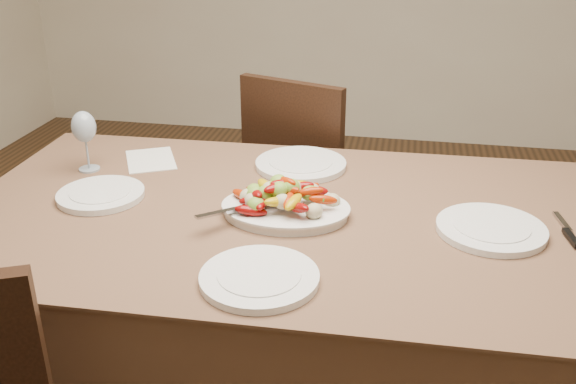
{
  "coord_description": "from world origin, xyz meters",
  "views": [
    {
      "loc": [
        0.19,
        -1.36,
        1.54
      ],
      "look_at": [
        -0.11,
        0.19,
        0.82
      ],
      "focal_mm": 40.0,
      "sensor_mm": 36.0,
      "label": 1
    }
  ],
  "objects_px": {
    "plate_left": "(101,195)",
    "plate_right": "(491,229)",
    "chair_far": "(314,184)",
    "wine_glass": "(85,139)",
    "plate_near": "(259,278)",
    "serving_platter": "(286,211)",
    "plate_far": "(301,164)",
    "dining_table": "(288,326)"
  },
  "relations": [
    {
      "from": "plate_left",
      "to": "plate_right",
      "type": "xyz_separation_m",
      "value": [
        1.08,
        -0.01,
        0.0
      ]
    },
    {
      "from": "chair_far",
      "to": "wine_glass",
      "type": "height_order",
      "value": "wine_glass"
    },
    {
      "from": "chair_far",
      "to": "plate_near",
      "type": "relative_size",
      "value": 3.5
    },
    {
      "from": "serving_platter",
      "to": "plate_near",
      "type": "xyz_separation_m",
      "value": [
        0.01,
        -0.34,
        -0.0
      ]
    },
    {
      "from": "plate_far",
      "to": "plate_near",
      "type": "relative_size",
      "value": 1.07
    },
    {
      "from": "chair_far",
      "to": "plate_right",
      "type": "bearing_deg",
      "value": 144.13
    },
    {
      "from": "plate_left",
      "to": "plate_near",
      "type": "xyz_separation_m",
      "value": [
        0.55,
        -0.35,
        0.0
      ]
    },
    {
      "from": "plate_near",
      "to": "plate_right",
      "type": "bearing_deg",
      "value": 32.77
    },
    {
      "from": "plate_far",
      "to": "plate_near",
      "type": "distance_m",
      "value": 0.69
    },
    {
      "from": "serving_platter",
      "to": "plate_far",
      "type": "xyz_separation_m",
      "value": [
        -0.02,
        0.35,
        -0.0
      ]
    },
    {
      "from": "plate_right",
      "to": "plate_far",
      "type": "height_order",
      "value": "same"
    },
    {
      "from": "plate_near",
      "to": "wine_glass",
      "type": "height_order",
      "value": "wine_glass"
    },
    {
      "from": "plate_right",
      "to": "plate_near",
      "type": "distance_m",
      "value": 0.63
    },
    {
      "from": "dining_table",
      "to": "serving_platter",
      "type": "distance_m",
      "value": 0.39
    },
    {
      "from": "dining_table",
      "to": "chair_far",
      "type": "xyz_separation_m",
      "value": [
        -0.05,
        0.84,
        0.1
      ]
    },
    {
      "from": "plate_near",
      "to": "wine_glass",
      "type": "distance_m",
      "value": 0.87
    },
    {
      "from": "plate_left",
      "to": "wine_glass",
      "type": "bearing_deg",
      "value": 124.79
    },
    {
      "from": "plate_far",
      "to": "plate_near",
      "type": "height_order",
      "value": "same"
    },
    {
      "from": "dining_table",
      "to": "plate_near",
      "type": "relative_size",
      "value": 6.79
    },
    {
      "from": "plate_near",
      "to": "wine_glass",
      "type": "xyz_separation_m",
      "value": [
        -0.68,
        0.54,
        0.09
      ]
    },
    {
      "from": "plate_right",
      "to": "wine_glass",
      "type": "distance_m",
      "value": 1.23
    },
    {
      "from": "dining_table",
      "to": "wine_glass",
      "type": "bearing_deg",
      "value": 165.08
    },
    {
      "from": "dining_table",
      "to": "plate_far",
      "type": "xyz_separation_m",
      "value": [
        -0.02,
        0.33,
        0.39
      ]
    },
    {
      "from": "dining_table",
      "to": "plate_near",
      "type": "bearing_deg",
      "value": -89.41
    },
    {
      "from": "chair_far",
      "to": "plate_far",
      "type": "relative_size",
      "value": 3.26
    },
    {
      "from": "plate_left",
      "to": "wine_glass",
      "type": "xyz_separation_m",
      "value": [
        -0.13,
        0.19,
        0.09
      ]
    },
    {
      "from": "serving_platter",
      "to": "plate_left",
      "type": "height_order",
      "value": "serving_platter"
    },
    {
      "from": "chair_far",
      "to": "serving_platter",
      "type": "distance_m",
      "value": 0.91
    },
    {
      "from": "plate_left",
      "to": "plate_near",
      "type": "height_order",
      "value": "same"
    },
    {
      "from": "serving_platter",
      "to": "wine_glass",
      "type": "distance_m",
      "value": 0.71
    },
    {
      "from": "plate_right",
      "to": "plate_near",
      "type": "xyz_separation_m",
      "value": [
        -0.53,
        -0.34,
        0.0
      ]
    },
    {
      "from": "plate_far",
      "to": "plate_left",
      "type": "bearing_deg",
      "value": -147.08
    },
    {
      "from": "serving_platter",
      "to": "plate_near",
      "type": "bearing_deg",
      "value": -88.83
    },
    {
      "from": "plate_right",
      "to": "serving_platter",
      "type": "bearing_deg",
      "value": -179.58
    },
    {
      "from": "dining_table",
      "to": "plate_right",
      "type": "xyz_separation_m",
      "value": [
        0.54,
        -0.01,
        0.39
      ]
    },
    {
      "from": "dining_table",
      "to": "plate_far",
      "type": "relative_size",
      "value": 6.32
    },
    {
      "from": "wine_glass",
      "to": "plate_near",
      "type": "bearing_deg",
      "value": -38.19
    },
    {
      "from": "serving_platter",
      "to": "plate_left",
      "type": "relative_size",
      "value": 1.36
    },
    {
      "from": "chair_far",
      "to": "wine_glass",
      "type": "relative_size",
      "value": 4.64
    },
    {
      "from": "serving_platter",
      "to": "plate_right",
      "type": "height_order",
      "value": "serving_platter"
    },
    {
      "from": "plate_left",
      "to": "plate_near",
      "type": "distance_m",
      "value": 0.65
    },
    {
      "from": "plate_left",
      "to": "plate_far",
      "type": "height_order",
      "value": "same"
    }
  ]
}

